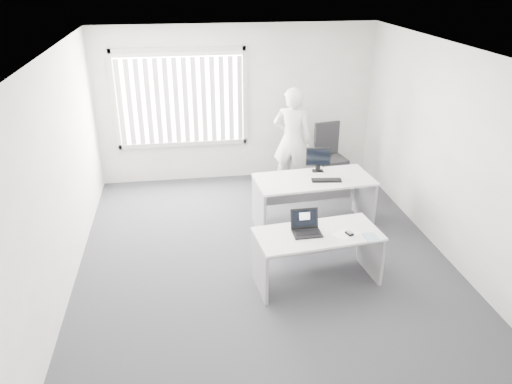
{
  "coord_description": "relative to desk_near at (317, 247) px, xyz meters",
  "views": [
    {
      "loc": [
        -1.01,
        -5.79,
        3.72
      ],
      "look_at": [
        -0.09,
        0.15,
        0.95
      ],
      "focal_mm": 35.0,
      "sensor_mm": 36.0,
      "label": 1
    }
  ],
  "objects": [
    {
      "name": "ground",
      "position": [
        -0.56,
        0.61,
        -0.5
      ],
      "size": [
        6.0,
        6.0,
        0.0
      ],
      "primitive_type": "plane",
      "color": "#434349",
      "rests_on": "ground"
    },
    {
      "name": "wall_back",
      "position": [
        -0.56,
        3.61,
        0.9
      ],
      "size": [
        5.0,
        0.02,
        2.8
      ],
      "primitive_type": "cube",
      "color": "white",
      "rests_on": "ground"
    },
    {
      "name": "wall_front",
      "position": [
        -0.56,
        -2.39,
        0.9
      ],
      "size": [
        5.0,
        0.02,
        2.8
      ],
      "primitive_type": "cube",
      "color": "white",
      "rests_on": "ground"
    },
    {
      "name": "wall_left",
      "position": [
        -3.06,
        0.61,
        0.9
      ],
      "size": [
        0.02,
        6.0,
        2.8
      ],
      "primitive_type": "cube",
      "color": "white",
      "rests_on": "ground"
    },
    {
      "name": "wall_right",
      "position": [
        1.94,
        0.61,
        0.9
      ],
      "size": [
        0.02,
        6.0,
        2.8
      ],
      "primitive_type": "cube",
      "color": "white",
      "rests_on": "ground"
    },
    {
      "name": "ceiling",
      "position": [
        -0.56,
        0.61,
        2.3
      ],
      "size": [
        5.0,
        6.0,
        0.02
      ],
      "primitive_type": "cube",
      "color": "silver",
      "rests_on": "wall_back"
    },
    {
      "name": "window",
      "position": [
        -1.56,
        3.57,
        1.05
      ],
      "size": [
        2.32,
        0.06,
        1.76
      ],
      "primitive_type": "cube",
      "color": "#B5B5B0",
      "rests_on": "wall_back"
    },
    {
      "name": "blinds",
      "position": [
        -1.56,
        3.51,
        1.02
      ],
      "size": [
        2.2,
        0.1,
        1.5
      ],
      "primitive_type": null,
      "color": "white",
      "rests_on": "wall_back"
    },
    {
      "name": "desk_near",
      "position": [
        0.0,
        0.0,
        0.0
      ],
      "size": [
        1.6,
        0.88,
        0.7
      ],
      "rotation": [
        0.0,
        0.0,
        0.11
      ],
      "color": "silver",
      "rests_on": "ground"
    },
    {
      "name": "desk_far",
      "position": [
        0.33,
        1.45,
        0.07
      ],
      "size": [
        1.8,
        0.94,
        0.79
      ],
      "rotation": [
        0.0,
        0.0,
        0.08
      ],
      "color": "silver",
      "rests_on": "ground"
    },
    {
      "name": "office_chair",
      "position": [
        1.03,
        2.96,
        -0.15
      ],
      "size": [
        0.75,
        0.75,
        1.13
      ],
      "rotation": [
        0.0,
        0.0,
        0.18
      ],
      "color": "black",
      "rests_on": "ground"
    },
    {
      "name": "person",
      "position": [
        0.3,
        2.84,
        0.43
      ],
      "size": [
        0.8,
        0.69,
        1.86
      ],
      "primitive_type": "imported",
      "rotation": [
        0.0,
        0.0,
        2.71
      ],
      "color": "silver",
      "rests_on": "ground"
    },
    {
      "name": "laptop",
      "position": [
        -0.14,
        -0.01,
        0.33
      ],
      "size": [
        0.35,
        0.31,
        0.27
      ],
      "primitive_type": null,
      "rotation": [
        0.0,
        0.0,
        0.01
      ],
      "color": "black",
      "rests_on": "desk_near"
    },
    {
      "name": "paper_sheet",
      "position": [
        0.32,
        -0.07,
        0.2
      ],
      "size": [
        0.35,
        0.32,
        0.0
      ],
      "primitive_type": "cube",
      "rotation": [
        0.0,
        0.0,
        0.48
      ],
      "color": "white",
      "rests_on": "desk_near"
    },
    {
      "name": "mouse",
      "position": [
        0.37,
        -0.1,
        0.22
      ],
      "size": [
        0.09,
        0.12,
        0.04
      ],
      "primitive_type": null,
      "rotation": [
        0.0,
        0.0,
        0.34
      ],
      "color": "#B8B8BB",
      "rests_on": "paper_sheet"
    },
    {
      "name": "booklet",
      "position": [
        0.61,
        -0.21,
        0.2
      ],
      "size": [
        0.17,
        0.23,
        0.01
      ],
      "primitive_type": "cube",
      "rotation": [
        0.0,
        0.0,
        0.05
      ],
      "color": "white",
      "rests_on": "desk_near"
    },
    {
      "name": "keyboard",
      "position": [
        0.49,
        1.34,
        0.3
      ],
      "size": [
        0.45,
        0.2,
        0.02
      ],
      "primitive_type": "cube",
      "rotation": [
        0.0,
        0.0,
        -0.13
      ],
      "color": "black",
      "rests_on": "desk_far"
    },
    {
      "name": "monitor",
      "position": [
        0.46,
        1.72,
        0.48
      ],
      "size": [
        0.39,
        0.16,
        0.38
      ],
      "primitive_type": null,
      "rotation": [
        0.0,
        0.0,
        -0.13
      ],
      "color": "black",
      "rests_on": "desk_far"
    }
  ]
}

